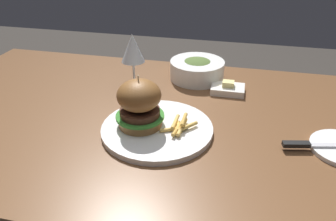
{
  "coord_description": "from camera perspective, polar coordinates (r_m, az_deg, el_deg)",
  "views": [
    {
      "loc": [
        0.18,
        -0.71,
        1.18
      ],
      "look_at": [
        0.03,
        -0.04,
        0.78
      ],
      "focal_mm": 35.0,
      "sensor_mm": 36.0,
      "label": 1
    }
  ],
  "objects": [
    {
      "name": "dining_table",
      "position": [
        0.9,
        -1.33,
        -5.96
      ],
      "size": [
        1.42,
        0.78,
        0.74
      ],
      "color": "brown",
      "rests_on": "ground"
    },
    {
      "name": "main_plate",
      "position": [
        0.79,
        -1.89,
        -3.21
      ],
      "size": [
        0.27,
        0.27,
        0.01
      ],
      "primitive_type": "cylinder",
      "color": "white",
      "rests_on": "dining_table"
    },
    {
      "name": "burger_sandwich",
      "position": [
        0.77,
        -4.99,
        1.2
      ],
      "size": [
        0.12,
        0.12,
        0.13
      ],
      "color": "#9E6B38",
      "rests_on": "main_plate"
    },
    {
      "name": "soup_bowl",
      "position": [
        1.06,
        5.08,
        7.19
      ],
      "size": [
        0.17,
        0.17,
        0.07
      ],
      "color": "white",
      "rests_on": "dining_table"
    },
    {
      "name": "butter_dish",
      "position": [
        0.99,
        10.36,
        3.74
      ],
      "size": [
        0.1,
        0.07,
        0.04
      ],
      "color": "white",
      "rests_on": "dining_table"
    },
    {
      "name": "table_knife",
      "position": [
        0.8,
        25.12,
        -5.45
      ],
      "size": [
        0.21,
        0.06,
        0.01
      ],
      "color": "silver",
      "rests_on": "bread_plate"
    },
    {
      "name": "wine_glass",
      "position": [
        0.95,
        -6.17,
        10.43
      ],
      "size": [
        0.07,
        0.07,
        0.17
      ],
      "color": "silver",
      "rests_on": "dining_table"
    },
    {
      "name": "fries_pile",
      "position": [
        0.78,
        2.05,
        -2.69
      ],
      "size": [
        0.08,
        0.08,
        0.02
      ],
      "color": "#EABC5B",
      "rests_on": "main_plate"
    }
  ]
}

